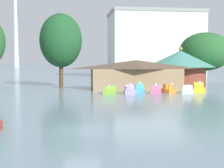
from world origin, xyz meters
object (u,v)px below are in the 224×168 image
object	(u,v)px
pedal_boat_white	(188,90)
green_roof_pavilion	(180,65)
pedal_boat_yellow	(198,88)
boathouse	(136,74)
shoreline_tree_right	(205,52)
background_building_block	(154,44)
pedal_boat_cyan	(140,89)
pedal_boat_lime	(110,91)
pedal_boat_lavender	(129,90)
pedal_boat_pink	(156,90)
shoreline_tree_mid	(61,41)
pedal_boat_orange	(169,89)

from	to	relation	value
pedal_boat_white	green_roof_pavilion	world-z (taller)	green_roof_pavilion
pedal_boat_yellow	boathouse	xyz separation A→B (m)	(-8.28, 7.01, 2.01)
shoreline_tree_right	background_building_block	size ratio (longest dim) A/B	0.38
shoreline_tree_right	pedal_boat_cyan	bearing A→B (deg)	-137.50
pedal_boat_white	background_building_block	xyz separation A→B (m)	(9.69, 54.56, 9.80)
pedal_boat_lime	pedal_boat_white	bearing A→B (deg)	102.93
pedal_boat_lime	pedal_boat_white	world-z (taller)	pedal_boat_white
pedal_boat_lavender	pedal_boat_cyan	xyz separation A→B (m)	(1.92, 1.69, -0.01)
pedal_boat_lime	pedal_boat_cyan	distance (m)	4.80
pedal_boat_white	pedal_boat_yellow	world-z (taller)	pedal_boat_yellow
pedal_boat_lime	background_building_block	world-z (taller)	background_building_block
pedal_boat_pink	pedal_boat_cyan	bearing A→B (deg)	-98.72
pedal_boat_yellow	shoreline_tree_right	distance (m)	19.40
pedal_boat_yellow	background_building_block	world-z (taller)	background_building_block
boathouse	green_roof_pavilion	xyz separation A→B (m)	(10.09, 6.24, 1.42)
shoreline_tree_mid	pedal_boat_cyan	bearing A→B (deg)	-47.58
pedal_boat_lavender	background_building_block	world-z (taller)	background_building_block
boathouse	shoreline_tree_right	size ratio (longest dim) A/B	1.53
boathouse	pedal_boat_orange	bearing A→B (deg)	-61.71
pedal_boat_pink	pedal_boat_white	xyz separation A→B (m)	(4.65, -0.59, -0.02)
shoreline_tree_right	pedal_boat_pink	bearing A→B (deg)	-131.41
pedal_boat_white	green_roof_pavilion	size ratio (longest dim) A/B	0.22
pedal_boat_yellow	background_building_block	xyz separation A→B (m)	(7.46, 53.21, 9.67)
pedal_boat_pink	pedal_boat_yellow	world-z (taller)	pedal_boat_yellow
background_building_block	pedal_boat_pink	bearing A→B (deg)	-104.88
pedal_boat_lime	shoreline_tree_mid	bearing A→B (deg)	-136.63
pedal_boat_lavender	pedal_boat_white	size ratio (longest dim) A/B	0.85
shoreline_tree_right	background_building_block	xyz separation A→B (m)	(-0.80, 36.80, 3.46)
pedal_boat_lime	green_roof_pavilion	xyz separation A→B (m)	(15.62, 13.96, 3.59)
green_roof_pavilion	pedal_boat_orange	bearing A→B (deg)	-116.51
boathouse	shoreline_tree_right	world-z (taller)	shoreline_tree_right
pedal_boat_white	boathouse	world-z (taller)	boathouse
pedal_boat_pink	pedal_boat_orange	distance (m)	2.46
pedal_boat_lavender	shoreline_tree_right	distance (m)	26.92
pedal_boat_white	pedal_boat_cyan	bearing A→B (deg)	-85.06
pedal_boat_lavender	pedal_boat_yellow	distance (m)	11.15
pedal_boat_orange	boathouse	xyz separation A→B (m)	(-3.62, 6.72, 2.11)
pedal_boat_cyan	pedal_boat_orange	size ratio (longest dim) A/B	1.04
pedal_boat_cyan	shoreline_tree_mid	size ratio (longest dim) A/B	0.19
shoreline_tree_right	pedal_boat_lavender	bearing A→B (deg)	-137.62
pedal_boat_lime	boathouse	distance (m)	9.74
pedal_boat_pink	pedal_boat_lavender	bearing A→B (deg)	-64.16
pedal_boat_orange	pedal_boat_white	bearing A→B (deg)	40.74
pedal_boat_lavender	pedal_boat_white	xyz separation A→B (m)	(8.85, -0.12, -0.08)
pedal_boat_yellow	green_roof_pavilion	distance (m)	13.81
pedal_boat_cyan	boathouse	xyz separation A→B (m)	(0.88, 6.56, 2.07)
boathouse	green_roof_pavilion	bearing A→B (deg)	31.75
pedal_boat_lime	pedal_boat_lavender	size ratio (longest dim) A/B	1.31
background_building_block	shoreline_tree_right	bearing A→B (deg)	-88.75
shoreline_tree_mid	shoreline_tree_right	xyz separation A→B (m)	(29.46, 2.79, -1.83)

